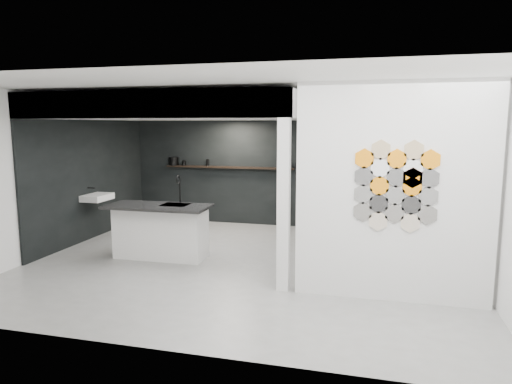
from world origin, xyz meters
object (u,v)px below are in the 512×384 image
(kitchen_island, at_px, (161,230))
(utensil_cup, at_px, (184,163))
(wall_basin, at_px, (97,197))
(bottle_dark, at_px, (207,162))
(stockpot, at_px, (174,161))
(kettle, at_px, (282,164))
(partition_panel, at_px, (393,193))
(glass_vase, at_px, (287,164))
(glass_bowl, at_px, (287,165))

(kitchen_island, relative_size, utensil_cup, 15.46)
(wall_basin, height_order, utensil_cup, utensil_cup)
(bottle_dark, bearing_deg, wall_basin, -126.52)
(wall_basin, relative_size, bottle_dark, 3.83)
(stockpot, distance_m, utensil_cup, 0.26)
(kitchen_island, distance_m, kettle, 3.39)
(partition_panel, xyz_separation_m, kitchen_island, (-3.72, 0.99, -0.93))
(glass_vase, height_order, bottle_dark, bottle_dark)
(wall_basin, relative_size, utensil_cup, 5.29)
(kettle, relative_size, glass_vase, 1.17)
(kitchen_island, relative_size, bottle_dark, 11.18)
(stockpot, bearing_deg, glass_vase, 0.00)
(kitchen_island, bearing_deg, glass_bowl, 59.49)
(kitchen_island, xyz_separation_m, bottle_dark, (-0.21, 2.88, 0.92))
(partition_panel, bearing_deg, bottle_dark, 135.52)
(wall_basin, height_order, glass_vase, glass_vase)
(glass_bowl, height_order, bottle_dark, bottle_dark)
(kitchen_island, xyz_separation_m, utensil_cup, (-0.79, 2.88, 0.90))
(partition_panel, distance_m, stockpot, 6.14)
(partition_panel, distance_m, glass_vase, 4.39)
(utensil_cup, bearing_deg, stockpot, 180.00)
(glass_bowl, distance_m, bottle_dark, 1.86)
(stockpot, bearing_deg, bottle_dark, 0.00)
(kitchen_island, distance_m, glass_vase, 3.44)
(kettle, relative_size, glass_bowl, 1.19)
(partition_panel, xyz_separation_m, kettle, (-2.19, 3.87, -0.01))
(kitchen_island, bearing_deg, partition_panel, -15.57)
(stockpot, height_order, kettle, stockpot)
(kettle, height_order, glass_vase, same)
(partition_panel, distance_m, kitchen_island, 3.96)
(glass_vase, distance_m, bottle_dark, 1.86)
(glass_vase, bearing_deg, wall_basin, -148.65)
(wall_basin, relative_size, glass_vase, 4.13)
(glass_bowl, bearing_deg, glass_vase, 0.00)
(wall_basin, xyz_separation_m, glass_bowl, (3.39, 2.07, 0.52))
(bottle_dark, bearing_deg, stockpot, 180.00)
(glass_bowl, height_order, glass_vase, glass_vase)
(stockpot, xyz_separation_m, utensil_cup, (0.26, 0.00, -0.04))
(glass_bowl, xyz_separation_m, bottle_dark, (-1.86, 0.00, 0.03))
(glass_vase, bearing_deg, kettle, 180.00)
(kitchen_island, xyz_separation_m, glass_vase, (1.65, 2.88, 0.92))
(partition_panel, height_order, glass_vase, partition_panel)
(glass_bowl, relative_size, utensil_cup, 1.26)
(partition_panel, xyz_separation_m, wall_basin, (-5.46, 1.80, -0.55))
(glass_bowl, bearing_deg, stockpot, 180.00)
(bottle_dark, bearing_deg, partition_panel, -44.48)
(partition_panel, relative_size, kitchen_island, 1.60)
(kettle, relative_size, bottle_dark, 1.09)
(kettle, height_order, glass_bowl, kettle)
(kitchen_island, relative_size, kettle, 10.30)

